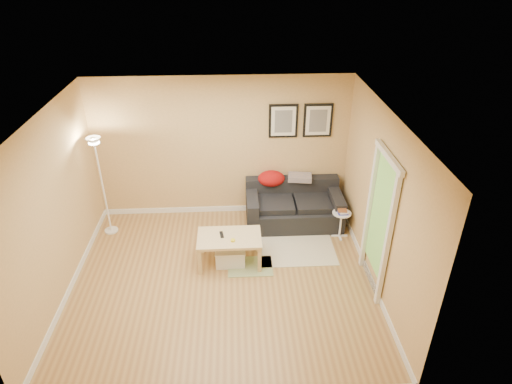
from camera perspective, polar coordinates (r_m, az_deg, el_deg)
floor at (r=6.80m, az=-4.34°, el=-11.43°), size 4.50×4.50×0.00m
ceiling at (r=5.45m, az=-5.38°, el=9.61°), size 4.50×4.50×0.00m
wall_back at (r=7.80m, az=-4.51°, el=5.68°), size 4.50×0.00×4.50m
wall_front at (r=4.45m, az=-5.34°, el=-15.76°), size 4.50×0.00×4.50m
wall_left at (r=6.51m, az=-25.02°, el=-2.44°), size 0.00×4.00×4.00m
wall_right at (r=6.35m, az=15.94°, el=-1.44°), size 0.00×4.00×4.00m
baseboard_back at (r=8.37m, az=-4.18°, el=-2.18°), size 4.50×0.02×0.10m
baseboard_left at (r=7.20m, az=-22.82°, el=-10.91°), size 0.02×4.00×0.10m
baseboard_right at (r=7.05m, az=14.46°, el=-10.17°), size 0.02×4.00×0.10m
sofa at (r=7.87m, az=4.95°, el=-1.68°), size 1.70×0.90×0.75m
red_throw at (r=7.89m, az=2.01°, el=1.77°), size 0.48×0.36×0.28m
plaid_throw at (r=7.94m, az=5.73°, el=1.92°), size 0.45×0.32×0.10m
framed_print_left at (r=7.63m, az=3.58°, el=9.22°), size 0.50×0.04×0.60m
framed_print_right at (r=7.72m, az=8.07°, el=9.23°), size 0.50×0.04×0.60m
area_rug at (r=7.38m, az=5.38°, el=-7.59°), size 1.25×0.85×0.01m
green_runner at (r=7.02m, az=-0.76°, el=-9.68°), size 0.70×0.50×0.01m
coffee_table at (r=6.98m, az=-3.45°, el=-7.50°), size 1.14×0.93×0.50m
remote_control at (r=6.87m, az=-4.50°, el=-5.55°), size 0.07×0.17×0.02m
tape_roll at (r=6.73m, az=-3.04°, el=-6.32°), size 0.07×0.07×0.03m
storage_bin at (r=7.02m, az=-3.36°, el=-8.30°), size 0.48×0.35×0.29m
side_table at (r=7.69m, az=10.96°, el=-4.19°), size 0.32×0.32×0.49m
book_stack at (r=7.55m, az=11.19°, el=-2.35°), size 0.18×0.23×0.07m
floor_lamp at (r=7.80m, az=-19.29°, el=0.32°), size 0.23×0.23×1.80m
doorway at (r=6.36m, az=15.56°, el=-4.27°), size 0.12×1.01×2.13m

